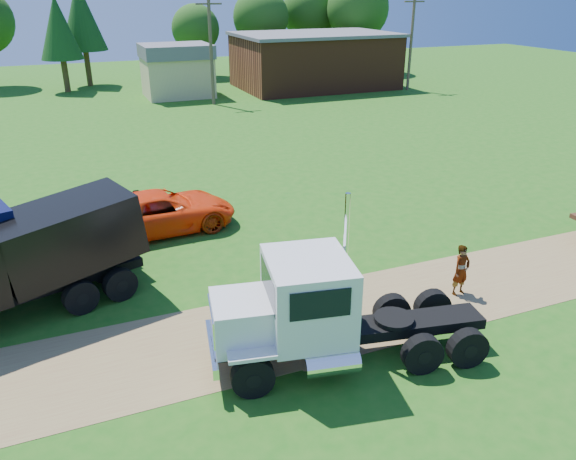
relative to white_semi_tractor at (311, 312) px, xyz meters
name	(u,v)px	position (x,y,z in m)	size (l,w,h in m)	color
ground	(327,318)	(1.39, 1.81, -1.59)	(140.00, 140.00, 0.00)	#1C5913
dirt_track	(327,318)	(1.39, 1.81, -1.58)	(120.00, 4.20, 0.01)	brown
white_semi_tractor	(311,312)	(0.00, 0.00, 0.00)	(7.88, 3.78, 4.65)	black
black_dump_truck	(21,258)	(-7.14, 5.70, 0.33)	(8.20, 4.54, 3.49)	black
orange_pickup	(162,211)	(-2.03, 10.65, -0.73)	(2.84, 6.16, 1.71)	#ED380B
spectator_a	(461,270)	(6.16, 1.49, -0.70)	(0.65, 0.43, 1.78)	#999999
spectator_b	(137,209)	(-2.93, 11.44, -0.75)	(0.81, 0.63, 1.67)	#999999
brick_building	(314,60)	(19.39, 41.81, 1.07)	(15.40, 10.40, 5.30)	brown
tan_shed	(177,70)	(5.39, 41.81, 0.83)	(6.20, 5.40, 4.70)	tan
utility_poles	(211,48)	(7.39, 36.81, 3.12)	(42.20, 0.28, 9.00)	#473B28
tree_row	(197,18)	(10.18, 52.54, 4.80)	(55.98, 12.23, 10.74)	#312414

